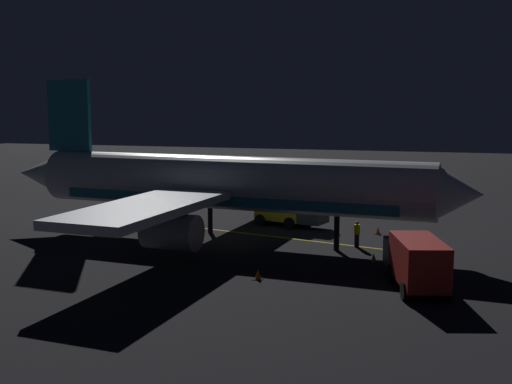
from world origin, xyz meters
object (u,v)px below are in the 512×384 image
Objects in this scene: airliner at (220,185)px; traffic_cone_far at (258,275)px; traffic_cone_near_right at (316,219)px; traffic_cone_under_wing at (378,231)px; ground_crew_worker at (357,234)px; baggage_truck at (416,262)px; catering_truck at (288,209)px; traffic_cone_near_left at (374,258)px.

airliner reaches higher than traffic_cone_far.
traffic_cone_near_right and traffic_cone_under_wing have the same top height.
ground_crew_worker is 10.13m from traffic_cone_far.
ground_crew_worker is at bearing -153.72° from baggage_truck.
traffic_cone_far is at bearing 7.87° from catering_truck.
catering_truck reaches higher than traffic_cone_under_wing.
airliner is 10.69m from traffic_cone_near_right.
catering_truck is 3.10m from traffic_cone_near_right.
baggage_truck is 12.25× the size of traffic_cone_near_left.
traffic_cone_near_left is at bearing 4.11° from traffic_cone_under_wing.
ground_crew_worker is at bearing -157.90° from traffic_cone_near_left.
traffic_cone_near_right is at bearing -151.65° from ground_crew_worker.
airliner is 62.18× the size of traffic_cone_near_right.
traffic_cone_far is at bearing -19.56° from traffic_cone_under_wing.
ground_crew_worker reaches higher than traffic_cone_far.
traffic_cone_near_left is 1.00× the size of traffic_cone_under_wing.
airliner is 7.62m from catering_truck.
catering_truck reaches higher than ground_crew_worker.
traffic_cone_under_wing is at bearing 160.44° from traffic_cone_far.
catering_truck is (-13.99, -10.19, -0.04)m from baggage_truck.
baggage_truck reaches higher than traffic_cone_under_wing.
traffic_cone_under_wing is 1.00× the size of traffic_cone_far.
traffic_cone_near_left is 1.00× the size of traffic_cone_near_right.
traffic_cone_near_left is (-4.56, -2.58, -1.09)m from baggage_truck.
baggage_truck is at bearing 13.84° from traffic_cone_under_wing.
traffic_cone_far is at bearing -83.04° from baggage_truck.
airliner is 5.07× the size of baggage_truck.
traffic_cone_under_wing is (-5.34, 10.21, -3.63)m from airliner.
traffic_cone_far is at bearing 0.99° from traffic_cone_near_right.
catering_truck is 10.60× the size of traffic_cone_near_right.
baggage_truck is 18.38m from traffic_cone_near_right.
airliner is at bearing -26.47° from catering_truck.
catering_truck is 3.35× the size of ground_crew_worker.
traffic_cone_near_right is 17.29m from traffic_cone_far.
traffic_cone_near_right is 1.00× the size of traffic_cone_under_wing.
baggage_truck reaches higher than traffic_cone_near_right.
catering_truck is 15.15m from traffic_cone_far.
airliner is at bearing -148.37° from traffic_cone_far.
baggage_truck is at bearing 29.49° from traffic_cone_near_left.
baggage_truck is (7.56, 13.39, -2.54)m from airliner.
airliner is 62.18× the size of traffic_cone_near_left.
ground_crew_worker is 4.07m from traffic_cone_near_left.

